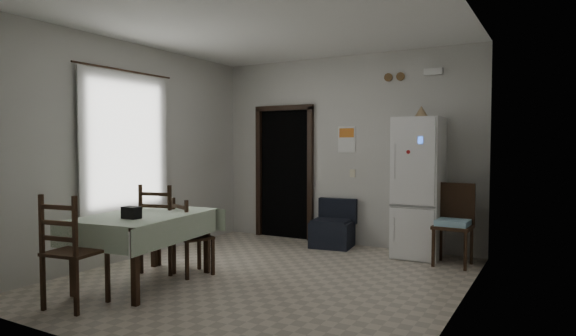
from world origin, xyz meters
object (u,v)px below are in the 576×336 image
Objects in this scene: navy_seat at (332,223)px; dining_chair_far_left at (164,227)px; fridge at (418,188)px; dining_chair_far_right at (193,236)px; dining_chair_near_head at (75,250)px; corner_chair at (453,225)px; dining_table at (146,249)px.

dining_chair_far_left is (-1.21, -2.26, 0.18)m from navy_seat.
dining_chair_far_right is (-2.08, -2.22, -0.50)m from fridge.
navy_seat is 2.57m from dining_chair_far_left.
fridge is 4.32m from dining_chair_near_head.
corner_chair is 3.61m from dining_chair_far_left.
fridge is 1.28× the size of dining_table.
corner_chair reaches higher than navy_seat.
corner_chair reaches higher than dining_table.
navy_seat is 0.67× the size of dining_chair_far_left.
corner_chair is at bearing -121.40° from dining_chair_far_right.
dining_table is at bearing -130.33° from fridge.
corner_chair is 1.14× the size of dining_chair_far_right.
dining_chair_far_right is (0.42, 0.04, -0.08)m from dining_chair_far_left.
corner_chair is 0.96× the size of dining_chair_near_head.
fridge is 1.83× the size of corner_chair.
fridge is 3.08m from dining_chair_far_right.
fridge reaches higher than corner_chair.
corner_chair is at bearing -159.23° from dining_chair_far_left.
dining_chair_far_right is at bearing -141.40° from corner_chair.
dining_chair_far_right reaches higher than dining_table.
fridge reaches higher than dining_chair_far_left.
dining_chair_far_right is at bearing 172.49° from dining_chair_far_left.
fridge is at bearing 153.90° from corner_chair.
fridge is 0.72m from corner_chair.
dining_chair_far_left is at bearing -125.99° from navy_seat.
dining_table is 1.39× the size of dining_chair_far_left.
fridge is at bearing -111.54° from dining_chair_far_right.
navy_seat is 0.68× the size of corner_chair.
fridge is 1.42m from navy_seat.
dining_chair_near_head is (-0.01, -0.88, 0.15)m from dining_table.
fridge reaches higher than navy_seat.
dining_chair_near_head is at bearing -98.01° from dining_table.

